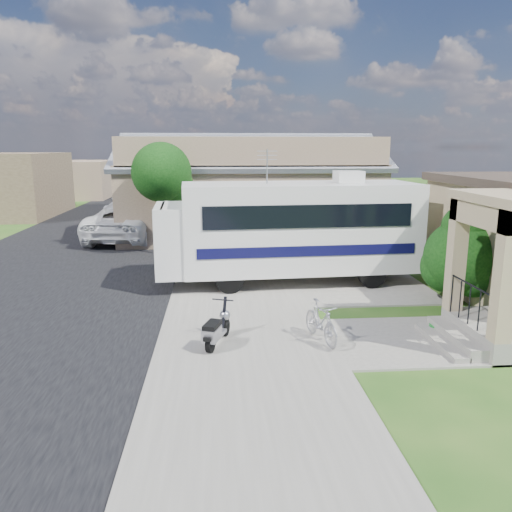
{
  "coord_description": "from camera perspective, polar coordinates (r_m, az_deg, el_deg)",
  "views": [
    {
      "loc": [
        -1.58,
        -11.46,
        4.36
      ],
      "look_at": [
        -0.5,
        2.5,
        1.3
      ],
      "focal_mm": 35.0,
      "sensor_mm": 36.0,
      "label": 1
    }
  ],
  "objects": [
    {
      "name": "street_tree_b",
      "position": [
        30.6,
        -8.53,
        10.38
      ],
      "size": [
        2.44,
        2.4,
        4.73
      ],
      "color": "black",
      "rests_on": "ground"
    },
    {
      "name": "street_tree_c",
      "position": [
        39.58,
        -7.61,
        10.4
      ],
      "size": [
        2.44,
        2.4,
        4.42
      ],
      "color": "black",
      "rests_on": "ground"
    },
    {
      "name": "shrub",
      "position": [
        15.07,
        22.63,
        0.24
      ],
      "size": [
        2.31,
        2.2,
        2.83
      ],
      "color": "black",
      "rests_on": "ground"
    },
    {
      "name": "pickup_truck",
      "position": [
        24.84,
        -14.05,
        3.95
      ],
      "size": [
        3.85,
        6.81,
        1.79
      ],
      "primitive_type": "imported",
      "rotation": [
        0.0,
        0.0,
        3.0
      ],
      "color": "white",
      "rests_on": "ground"
    },
    {
      "name": "bicycle",
      "position": [
        11.42,
        7.42,
        -7.73
      ],
      "size": [
        0.82,
        1.6,
        0.93
      ],
      "primitive_type": "imported",
      "rotation": [
        0.0,
        0.0,
        0.26
      ],
      "color": "#9B9AA1",
      "rests_on": "ground"
    },
    {
      "name": "distant_bldg_near",
      "position": [
        47.48,
        -21.06,
        8.18
      ],
      "size": [
        8.0,
        7.0,
        3.2
      ],
      "primitive_type": "cube",
      "color": "#7A624C",
      "rests_on": "ground"
    },
    {
      "name": "driveway_slab",
      "position": [
        16.82,
        6.29,
        -2.68
      ],
      "size": [
        7.0,
        6.0,
        0.05
      ],
      "primitive_type": "cube",
      "color": "slate",
      "rests_on": "ground"
    },
    {
      "name": "walk_slab",
      "position": [
        12.21,
        18.17,
        -9.11
      ],
      "size": [
        4.0,
        3.0,
        0.05
      ],
      "primitive_type": "cube",
      "color": "slate",
      "rests_on": "ground"
    },
    {
      "name": "motorhome",
      "position": [
        16.16,
        3.86,
        3.28
      ],
      "size": [
        8.43,
        3.11,
        4.25
      ],
      "rotation": [
        0.0,
        0.0,
        0.06
      ],
      "color": "silver",
      "rests_on": "ground"
    },
    {
      "name": "sidewalk_slab",
      "position": [
        21.9,
        -2.82,
        0.91
      ],
      "size": [
        4.0,
        80.0,
        0.06
      ],
      "primitive_type": "cube",
      "color": "slate",
      "rests_on": "ground"
    },
    {
      "name": "garden_hose",
      "position": [
        12.85,
        19.97,
        -7.87
      ],
      "size": [
        0.38,
        0.38,
        0.17
      ],
      "primitive_type": "cylinder",
      "color": "#166E23",
      "rests_on": "ground"
    },
    {
      "name": "scooter",
      "position": [
        11.14,
        -4.55,
        -8.37
      ],
      "size": [
        0.72,
        1.39,
        0.94
      ],
      "rotation": [
        0.0,
        0.0,
        -0.34
      ],
      "color": "black",
      "rests_on": "ground"
    },
    {
      "name": "warehouse",
      "position": [
        25.58,
        -0.87,
        7.01
      ],
      "size": [
        12.5,
        8.4,
        5.04
      ],
      "color": "#7A624C",
      "rests_on": "ground"
    },
    {
      "name": "van",
      "position": [
        32.15,
        -13.5,
        5.89
      ],
      "size": [
        3.35,
        6.77,
        1.89
      ],
      "primitive_type": "imported",
      "rotation": [
        0.0,
        0.0,
        -0.11
      ],
      "color": "white",
      "rests_on": "ground"
    },
    {
      "name": "street_tree_a",
      "position": [
        20.65,
        -10.44,
        9.04
      ],
      "size": [
        2.44,
        2.4,
        4.58
      ],
      "color": "black",
      "rests_on": "ground"
    },
    {
      "name": "ground",
      "position": [
        12.36,
        3.24,
        -8.35
      ],
      "size": [
        120.0,
        120.0,
        0.0
      ],
      "primitive_type": "plane",
      "color": "#1A4412"
    },
    {
      "name": "street_slab",
      "position": [
        22.68,
        -19.46,
        0.56
      ],
      "size": [
        9.0,
        80.0,
        0.02
      ],
      "primitive_type": "cube",
      "color": "black",
      "rests_on": "ground"
    }
  ]
}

